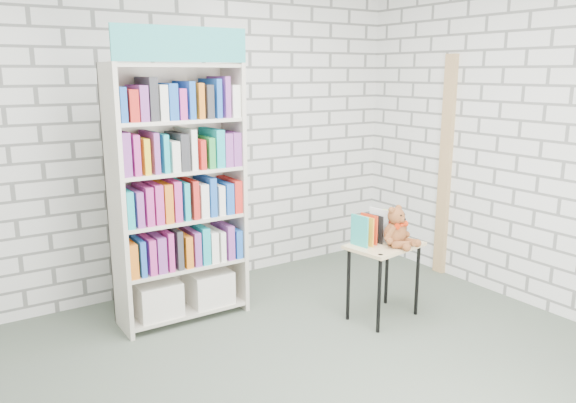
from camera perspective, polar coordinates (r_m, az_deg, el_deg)
ground at (r=3.81m, az=2.51°, el=-17.58°), size 4.50×4.50×0.00m
room_shell at (r=3.28m, az=2.82°, el=10.33°), size 4.52×4.02×2.81m
bookshelf at (r=4.41m, az=-11.08°, el=0.86°), size 1.00×0.39×2.25m
display_table at (r=4.52m, az=9.76°, el=-5.31°), size 0.63×0.48×0.62m
table_books at (r=4.51m, az=8.93°, el=-2.56°), size 0.42×0.24×0.24m
teddy_bear at (r=4.43m, az=11.05°, el=-2.86°), size 0.29×0.28×0.32m
door_trim at (r=5.57m, az=15.68°, el=3.37°), size 0.05×0.12×2.10m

